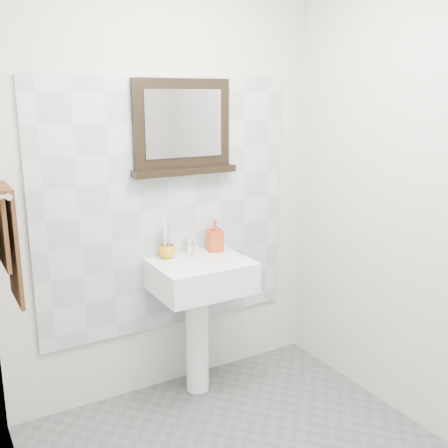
# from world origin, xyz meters

# --- Properties ---
(back_wall) EXTENTS (2.00, 0.01, 2.50)m
(back_wall) POSITION_xyz_m (0.00, 1.10, 1.25)
(back_wall) COLOR beige
(back_wall) RESTS_ON ground
(left_wall) EXTENTS (0.01, 2.20, 2.50)m
(left_wall) POSITION_xyz_m (-1.00, 0.00, 1.25)
(left_wall) COLOR beige
(left_wall) RESTS_ON ground
(right_wall) EXTENTS (0.01, 2.20, 2.50)m
(right_wall) POSITION_xyz_m (1.00, 0.00, 1.25)
(right_wall) COLOR beige
(right_wall) RESTS_ON ground
(splashback) EXTENTS (1.60, 0.02, 1.50)m
(splashback) POSITION_xyz_m (0.00, 1.09, 1.15)
(splashback) COLOR #B1BBC0
(splashback) RESTS_ON back_wall
(pedestal_sink) EXTENTS (0.55, 0.44, 0.96)m
(pedestal_sink) POSITION_xyz_m (0.10, 0.87, 0.68)
(pedestal_sink) COLOR white
(pedestal_sink) RESTS_ON ground
(toothbrush_cup) EXTENTS (0.12, 0.12, 0.08)m
(toothbrush_cup) POSITION_xyz_m (-0.05, 1.01, 0.90)
(toothbrush_cup) COLOR gold
(toothbrush_cup) RESTS_ON pedestal_sink
(toothbrushes) EXTENTS (0.05, 0.04, 0.21)m
(toothbrushes) POSITION_xyz_m (-0.05, 1.02, 0.98)
(toothbrushes) COLOR white
(toothbrushes) RESTS_ON toothbrush_cup
(soap_dispenser) EXTENTS (0.10, 0.10, 0.20)m
(soap_dispenser) POSITION_xyz_m (0.26, 0.99, 0.96)
(soap_dispenser) COLOR red
(soap_dispenser) RESTS_ON pedestal_sink
(framed_mirror) EXTENTS (0.64, 0.11, 0.54)m
(framed_mirror) POSITION_xyz_m (0.09, 1.06, 1.60)
(framed_mirror) COLOR black
(framed_mirror) RESTS_ON back_wall
(towel_bar) EXTENTS (0.07, 0.40, 0.03)m
(towel_bar) POSITION_xyz_m (-0.95, 0.77, 1.39)
(towel_bar) COLOR silver
(towel_bar) RESTS_ON left_wall
(hand_towel) EXTENTS (0.06, 0.30, 0.55)m
(hand_towel) POSITION_xyz_m (-0.94, 0.77, 1.18)
(hand_towel) COLOR #351F0E
(hand_towel) RESTS_ON towel_bar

